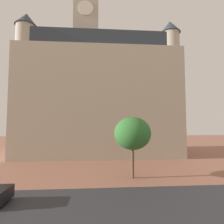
{
  "coord_description": "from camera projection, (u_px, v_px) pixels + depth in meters",
  "views": [
    {
      "loc": [
        -0.98,
        -2.14,
        5.17
      ],
      "look_at": [
        -0.12,
        9.79,
        5.95
      ],
      "focal_mm": 27.56,
      "sensor_mm": 36.0,
      "label": 1
    }
  ],
  "objects": [
    {
      "name": "tree_curb_far",
      "position": [
        132.0,
        133.0,
        16.46
      ],
      "size": [
        3.5,
        3.5,
        5.79
      ],
      "color": "brown",
      "rests_on": "ground_plane"
    },
    {
      "name": "street_asphalt_strip",
      "position": [
        117.0,
        216.0,
        9.59
      ],
      "size": [
        120.0,
        8.41,
        0.0
      ],
      "primitive_type": "cube",
      "color": "#2D2D33",
      "rests_on": "ground_plane"
    },
    {
      "name": "ground_plane",
      "position": [
        114.0,
        198.0,
        11.82
      ],
      "size": [
        120.0,
        120.0,
        0.0
      ],
      "primitive_type": "plane",
      "color": "#93604C"
    },
    {
      "name": "landmark_building",
      "position": [
        99.0,
        95.0,
        30.03
      ],
      "size": [
        25.41,
        11.82,
        31.68
      ],
      "color": "#B2A893",
      "rests_on": "ground_plane"
    }
  ]
}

